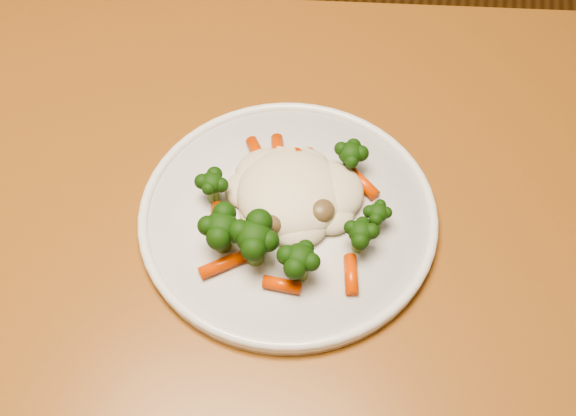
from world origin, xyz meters
name	(u,v)px	position (x,y,z in m)	size (l,w,h in m)	color
dining_table	(279,330)	(-0.30, -0.31, 0.65)	(1.32, 0.98, 0.75)	#955822
plate	(288,216)	(-0.30, -0.24, 0.76)	(0.29, 0.29, 0.01)	white
meal	(287,203)	(-0.30, -0.25, 0.78)	(0.19, 0.18, 0.05)	beige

